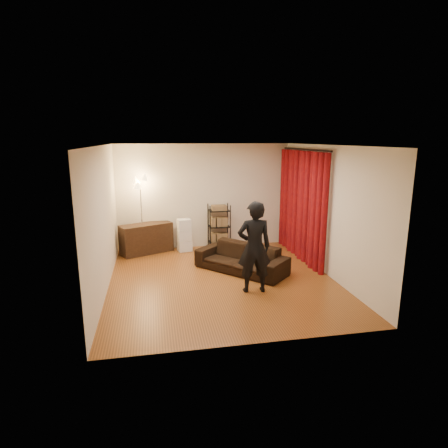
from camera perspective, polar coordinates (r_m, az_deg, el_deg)
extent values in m
plane|color=brown|center=(7.76, -0.31, -8.47)|extent=(5.00, 5.00, 0.00)
plane|color=white|center=(7.22, -0.34, 11.90)|extent=(5.00, 5.00, 0.00)
plane|color=beige|center=(9.80, -3.00, 4.24)|extent=(5.00, 0.00, 5.00)
plane|color=beige|center=(5.01, 4.90, -4.32)|extent=(5.00, 0.00, 5.00)
plane|color=beige|center=(7.31, -17.93, 0.62)|extent=(0.00, 5.00, 5.00)
plane|color=beige|center=(8.08, 15.57, 1.90)|extent=(0.00, 5.00, 5.00)
cylinder|color=black|center=(8.93, 12.25, 11.04)|extent=(0.04, 2.65, 0.04)
imported|color=black|center=(8.14, 2.65, -5.24)|extent=(1.95, 1.99, 0.59)
imported|color=black|center=(6.95, 4.62, -3.54)|extent=(0.65, 0.45, 1.73)
cube|color=#331F12|center=(9.61, -11.75, -2.16)|extent=(1.36, 0.97, 0.75)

